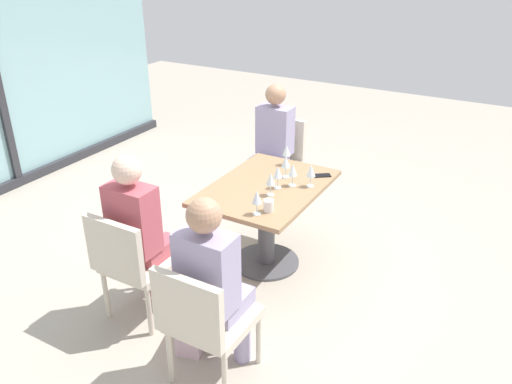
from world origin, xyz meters
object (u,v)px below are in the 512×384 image
at_px(dining_table_main, 267,208).
at_px(person_side_end, 213,280).
at_px(wine_glass_3, 311,171).
at_px(wine_glass_5, 293,170).
at_px(wine_glass_1, 271,179).
at_px(handbag_0, 194,327).
at_px(chair_far_left, 132,260).
at_px(wine_glass_6, 257,198).
at_px(wine_glass_4, 278,173).
at_px(person_far_left, 140,228).
at_px(cell_phone_on_table, 322,175).
at_px(chair_far_right, 277,157).
at_px(wine_glass_0, 287,151).
at_px(chair_side_end, 204,318).
at_px(wine_glass_2, 286,162).
at_px(coffee_cup, 269,206).
at_px(person_far_right, 272,142).

xyz_separation_m(dining_table_main, person_side_end, (-1.24, -0.31, 0.17)).
height_order(wine_glass_3, wine_glass_5, same).
xyz_separation_m(wine_glass_1, handbag_0, (-0.97, 0.06, -0.72)).
relative_size(dining_table_main, chair_far_left, 1.33).
bearing_deg(wine_glass_6, wine_glass_4, 8.89).
bearing_deg(person_far_left, cell_phone_on_table, -29.61).
distance_m(chair_far_right, wine_glass_0, 0.84).
xyz_separation_m(person_far_left, person_side_end, (-0.26, -0.78, 0.00)).
bearing_deg(wine_glass_6, cell_phone_on_table, -9.56).
xyz_separation_m(person_far_left, wine_glass_3, (1.13, -0.78, 0.16)).
height_order(chair_side_end, wine_glass_5, wine_glass_5).
relative_size(wine_glass_0, wine_glass_6, 1.00).
distance_m(wine_glass_2, wine_glass_5, 0.17).
xyz_separation_m(wine_glass_6, coffee_cup, (0.08, -0.05, -0.09)).
bearing_deg(wine_glass_4, wine_glass_2, 10.20).
height_order(chair_side_end, coffee_cup, chair_side_end).
xyz_separation_m(wine_glass_2, cell_phone_on_table, (0.17, -0.25, -0.13)).
height_order(person_far_left, wine_glass_3, person_far_left).
bearing_deg(wine_glass_0, chair_far_right, 33.43).
bearing_deg(person_far_right, chair_side_end, -161.31).
relative_size(person_far_left, wine_glass_1, 6.81).
bearing_deg(dining_table_main, coffee_cup, -149.91).
bearing_deg(wine_glass_4, wine_glass_5, -41.24).
height_order(person_far_left, person_side_end, same).
relative_size(dining_table_main, wine_glass_1, 6.24).
bearing_deg(wine_glass_1, dining_table_main, 37.61).
xyz_separation_m(chair_far_left, chair_far_right, (2.17, 0.00, 0.00)).
distance_m(chair_side_end, wine_glass_0, 1.87).
bearing_deg(chair_far_left, person_far_right, 0.00).
height_order(person_far_left, cell_phone_on_table, person_far_left).
bearing_deg(wine_glass_2, person_far_left, 156.31).
xyz_separation_m(wine_glass_4, handbag_0, (-1.12, 0.05, -0.72)).
bearing_deg(chair_far_left, wine_glass_4, -27.33).
bearing_deg(person_side_end, wine_glass_6, 10.85).
xyz_separation_m(wine_glass_1, wine_glass_4, (0.14, 0.01, 0.00)).
distance_m(person_side_end, wine_glass_1, 1.13).
relative_size(person_far_left, cell_phone_on_table, 8.75).
xyz_separation_m(wine_glass_2, wine_glass_6, (-0.67, -0.11, 0.00)).
bearing_deg(person_far_right, wine_glass_3, -136.39).
xyz_separation_m(chair_side_end, wine_glass_1, (1.21, 0.21, 0.37)).
height_order(wine_glass_4, wine_glass_6, same).
height_order(chair_far_right, wine_glass_4, wine_glass_4).
bearing_deg(wine_glass_1, coffee_cup, -154.78).
height_order(wine_glass_2, wine_glass_4, same).
distance_m(chair_far_right, coffee_cup, 1.63).
distance_m(wine_glass_0, coffee_cup, 0.87).
bearing_deg(wine_glass_3, wine_glass_4, 125.79).
bearing_deg(person_far_left, wine_glass_5, -31.01).
distance_m(chair_side_end, wine_glass_1, 1.28).
distance_m(chair_far_left, wine_glass_6, 0.97).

